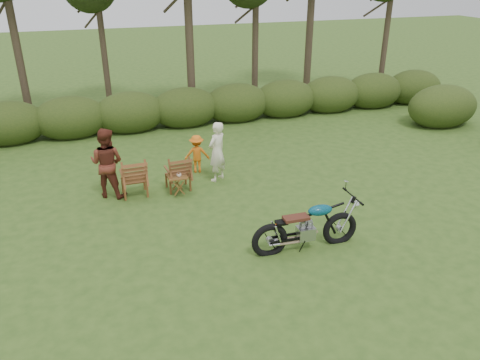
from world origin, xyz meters
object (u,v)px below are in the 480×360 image
object	(u,v)px
side_table	(178,186)
cup	(179,175)
motorcycle	(304,247)
child	(198,172)
lawn_chair_right	(179,189)
adult_b	(111,195)
lawn_chair_left	(136,195)
adult_a	(218,180)

from	to	relation	value
side_table	cup	xyz separation A→B (m)	(0.03, -0.04, 0.31)
motorcycle	child	world-z (taller)	motorcycle
lawn_chair_right	child	world-z (taller)	child
motorcycle	lawn_chair_right	world-z (taller)	motorcycle
adult_b	lawn_chair_right	bearing A→B (deg)	-156.87
lawn_chair_left	lawn_chair_right	bearing A→B (deg)	178.00
lawn_chair_right	side_table	distance (m)	0.43
lawn_chair_left	child	distance (m)	2.11
cup	motorcycle	bearing A→B (deg)	-58.75
motorcycle	adult_a	bearing A→B (deg)	102.94
lawn_chair_right	child	size ratio (longest dim) A/B	0.89
motorcycle	cup	size ratio (longest dim) A/B	18.78
lawn_chair_right	cup	size ratio (longest dim) A/B	8.27
side_table	lawn_chair_right	bearing A→B (deg)	79.23
lawn_chair_right	lawn_chair_left	distance (m)	1.13
motorcycle	child	size ratio (longest dim) A/B	2.02
lawn_chair_right	adult_a	size ratio (longest dim) A/B	0.59
lawn_chair_left	adult_b	size ratio (longest dim) A/B	0.58
lawn_chair_right	child	xyz separation A→B (m)	(0.76, 0.97, 0.00)
adult_a	lawn_chair_left	bearing A→B (deg)	-28.69
adult_a	adult_b	size ratio (longest dim) A/B	0.92
cup	adult_a	bearing A→B (deg)	27.56
lawn_chair_right	adult_b	bearing A→B (deg)	-10.03
lawn_chair_right	cup	world-z (taller)	cup
adult_a	child	distance (m)	0.82
lawn_chair_left	side_table	size ratio (longest dim) A/B	2.00
cup	adult_b	distance (m)	1.88
side_table	adult_b	bearing A→B (deg)	162.45
lawn_chair_left	motorcycle	bearing A→B (deg)	128.91
motorcycle	side_table	world-z (taller)	motorcycle
motorcycle	adult_a	distance (m)	3.96
lawn_chair_right	adult_a	bearing A→B (deg)	-171.30
cup	adult_a	distance (m)	1.45
motorcycle	adult_b	distance (m)	5.31
side_table	cup	distance (m)	0.31
lawn_chair_right	cup	distance (m)	0.68
lawn_chair_right	motorcycle	bearing A→B (deg)	114.68
side_table	motorcycle	bearing A→B (deg)	-58.68
motorcycle	side_table	distance (m)	3.87
lawn_chair_left	adult_a	world-z (taller)	adult_a
side_table	adult_a	size ratio (longest dim) A/B	0.31
lawn_chair_right	adult_b	distance (m)	1.75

